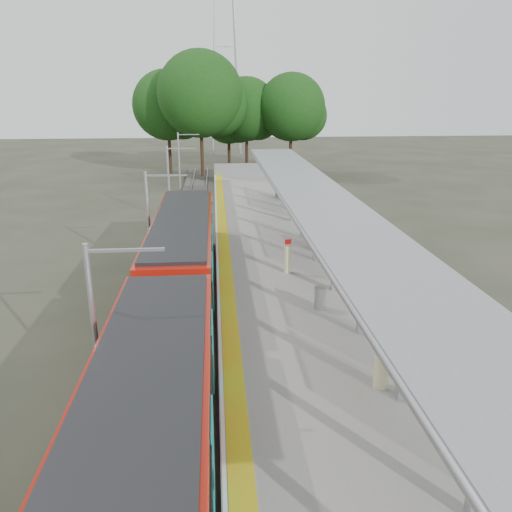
{
  "coord_description": "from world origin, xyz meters",
  "views": [
    {
      "loc": [
        -2.96,
        -5.45,
        9.09
      ],
      "look_at": [
        -1.26,
        14.96,
        2.3
      ],
      "focal_mm": 35.0,
      "sensor_mm": 36.0,
      "label": 1
    }
  ],
  "objects_px": {
    "train": "(172,313)",
    "bench_mid": "(320,238)",
    "bench_far": "(281,192)",
    "litter_bin": "(320,298)",
    "info_pillar_near": "(382,363)",
    "info_pillar_far": "(288,258)"
  },
  "relations": [
    {
      "from": "bench_mid",
      "to": "bench_far",
      "type": "xyz_separation_m",
      "value": [
        -0.36,
        13.34,
        -0.06
      ]
    },
    {
      "from": "bench_far",
      "to": "litter_bin",
      "type": "distance_m",
      "value": 21.02
    },
    {
      "from": "bench_far",
      "to": "info_pillar_near",
      "type": "xyz_separation_m",
      "value": [
        -0.6,
        -26.46,
        0.24
      ]
    },
    {
      "from": "bench_mid",
      "to": "bench_far",
      "type": "distance_m",
      "value": 13.35
    },
    {
      "from": "info_pillar_near",
      "to": "info_pillar_far",
      "type": "relative_size",
      "value": 1.12
    },
    {
      "from": "bench_far",
      "to": "info_pillar_far",
      "type": "height_order",
      "value": "info_pillar_far"
    },
    {
      "from": "train",
      "to": "bench_mid",
      "type": "height_order",
      "value": "train"
    },
    {
      "from": "train",
      "to": "litter_bin",
      "type": "height_order",
      "value": "train"
    },
    {
      "from": "litter_bin",
      "to": "train",
      "type": "bearing_deg",
      "value": -157.6
    },
    {
      "from": "train",
      "to": "bench_mid",
      "type": "xyz_separation_m",
      "value": [
        7.1,
        9.9,
        -0.45
      ]
    },
    {
      "from": "litter_bin",
      "to": "info_pillar_near",
      "type": "bearing_deg",
      "value": -83.33
    },
    {
      "from": "info_pillar_far",
      "to": "litter_bin",
      "type": "xyz_separation_m",
      "value": [
        0.66,
        -4.18,
        -0.25
      ]
    },
    {
      "from": "info_pillar_near",
      "to": "litter_bin",
      "type": "distance_m",
      "value": 5.53
    },
    {
      "from": "train",
      "to": "litter_bin",
      "type": "bearing_deg",
      "value": 22.4
    },
    {
      "from": "bench_mid",
      "to": "info_pillar_far",
      "type": "xyz_separation_m",
      "value": [
        -2.27,
        -3.46,
        0.09
      ]
    },
    {
      "from": "bench_far",
      "to": "info_pillar_near",
      "type": "height_order",
      "value": "info_pillar_near"
    },
    {
      "from": "bench_mid",
      "to": "bench_far",
      "type": "height_order",
      "value": "bench_mid"
    },
    {
      "from": "info_pillar_far",
      "to": "litter_bin",
      "type": "bearing_deg",
      "value": -101.1
    },
    {
      "from": "train",
      "to": "info_pillar_far",
      "type": "relative_size",
      "value": 17.09
    },
    {
      "from": "bench_mid",
      "to": "litter_bin",
      "type": "height_order",
      "value": "bench_mid"
    },
    {
      "from": "bench_far",
      "to": "info_pillar_far",
      "type": "xyz_separation_m",
      "value": [
        -1.91,
        -16.8,
        0.15
      ]
    },
    {
      "from": "train",
      "to": "bench_far",
      "type": "xyz_separation_m",
      "value": [
        6.74,
        23.24,
        -0.51
      ]
    }
  ]
}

